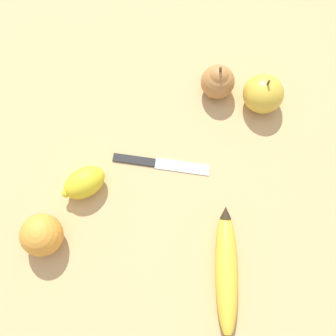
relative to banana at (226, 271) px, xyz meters
The scene contains 7 objects.
ground_plane 0.16m from the banana, 149.92° to the right, with size 3.00×3.00×0.00m, color tan.
banana is the anchor object (origin of this frame).
orange 0.33m from the banana, 107.18° to the right, with size 0.08×0.08×0.08m.
pear 0.37m from the banana, behind, with size 0.07×0.07×0.09m.
apple 0.35m from the banana, 159.02° to the left, with size 0.08×0.08×0.09m.
lemon 0.30m from the banana, 128.22° to the right, with size 0.08×0.10×0.06m.
paring_knife 0.24m from the banana, 155.74° to the right, with size 0.07×0.19×0.01m.
Camera 1 is at (0.17, -0.03, 0.73)m, focal length 42.00 mm.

